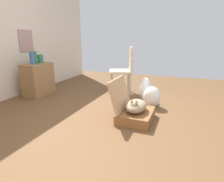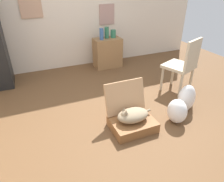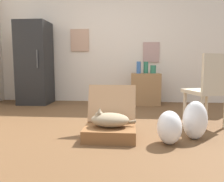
# 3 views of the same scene
# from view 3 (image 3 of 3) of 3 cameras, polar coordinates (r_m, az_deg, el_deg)

# --- Properties ---
(ground_plane) EXTENTS (7.68, 7.68, 0.00)m
(ground_plane) POSITION_cam_3_polar(r_m,az_deg,el_deg) (2.99, -5.83, -9.53)
(ground_plane) COLOR brown
(ground_plane) RESTS_ON ground
(wall_back) EXTENTS (6.40, 0.15, 2.60)m
(wall_back) POSITION_cam_3_polar(r_m,az_deg,el_deg) (5.13, -1.26, 12.01)
(wall_back) COLOR beige
(wall_back) RESTS_ON ground
(suitcase_base) EXTENTS (0.58, 0.45, 0.14)m
(suitcase_base) POSITION_cam_3_polar(r_m,az_deg,el_deg) (2.61, -0.52, -10.40)
(suitcase_base) COLOR brown
(suitcase_base) RESTS_ON ground
(suitcase_lid) EXTENTS (0.58, 0.16, 0.44)m
(suitcase_lid) POSITION_cam_3_polar(r_m,az_deg,el_deg) (2.77, -0.06, -3.12)
(suitcase_lid) COLOR tan
(suitcase_lid) RESTS_ON suitcase_base
(cat) EXTENTS (0.51, 0.28, 0.21)m
(cat) POSITION_cam_3_polar(r_m,az_deg,el_deg) (2.57, -0.67, -7.17)
(cat) COLOR #998466
(cat) RESTS_ON suitcase_base
(plastic_bag_white) EXTENTS (0.26, 0.29, 0.36)m
(plastic_bag_white) POSITION_cam_3_polar(r_m,az_deg,el_deg) (2.50, 14.16, -8.85)
(plastic_bag_white) COLOR white
(plastic_bag_white) RESTS_ON ground
(plastic_bag_clear) EXTENTS (0.27, 0.22, 0.43)m
(plastic_bag_clear) POSITION_cam_3_polar(r_m,az_deg,el_deg) (2.72, 20.06, -6.90)
(plastic_bag_clear) COLOR white
(plastic_bag_clear) RESTS_ON ground
(refrigerator) EXTENTS (0.62, 0.62, 1.69)m
(refrigerator) POSITION_cam_3_polar(r_m,az_deg,el_deg) (5.04, -18.76, 6.57)
(refrigerator) COLOR black
(refrigerator) RESTS_ON ground
(side_table) EXTENTS (0.59, 0.36, 0.64)m
(side_table) POSITION_cam_3_polar(r_m,az_deg,el_deg) (4.71, 8.39, 0.48)
(side_table) COLOR olive
(side_table) RESTS_ON ground
(vase_tall) EXTENTS (0.09, 0.09, 0.24)m
(vase_tall) POSITION_cam_3_polar(r_m,az_deg,el_deg) (4.63, 6.68, 5.87)
(vase_tall) COLOR #38609E
(vase_tall) RESTS_ON side_table
(vase_short) EXTENTS (0.12, 0.12, 0.16)m
(vase_short) POSITION_cam_3_polar(r_m,az_deg,el_deg) (4.72, 10.26, 5.37)
(vase_short) COLOR #2D7051
(vase_short) RESTS_ON side_table
(vase_round) EXTENTS (0.09, 0.09, 0.24)m
(vase_round) POSITION_cam_3_polar(r_m,az_deg,el_deg) (4.72, 8.46, 5.85)
(vase_round) COLOR #2D7051
(vase_round) RESTS_ON side_table
(chair) EXTENTS (0.59, 0.59, 0.97)m
(chair) POSITION_cam_3_polar(r_m,az_deg,el_deg) (3.24, 23.15, 0.71)
(chair) COLOR beige
(chair) RESTS_ON ground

